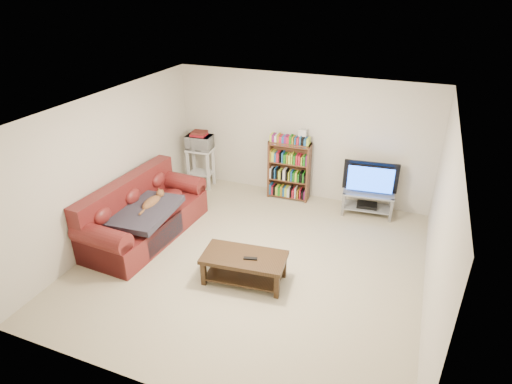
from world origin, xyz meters
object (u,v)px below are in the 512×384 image
at_px(sofa, 142,217).
at_px(tv_stand, 368,199).
at_px(bookshelf, 289,170).
at_px(coffee_table, 244,263).

relative_size(sofa, tv_stand, 2.49).
distance_m(sofa, bookshelf, 2.91).
xyz_separation_m(sofa, tv_stand, (3.44, 2.08, -0.03)).
xyz_separation_m(coffee_table, tv_stand, (1.35, 2.61, 0.01)).
distance_m(coffee_table, bookshelf, 2.74).
relative_size(coffee_table, bookshelf, 1.06).
distance_m(tv_stand, bookshelf, 1.58).
xyz_separation_m(tv_stand, bookshelf, (-1.55, 0.11, 0.30)).
distance_m(coffee_table, tv_stand, 2.94).
bearing_deg(bookshelf, tv_stand, -5.88).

